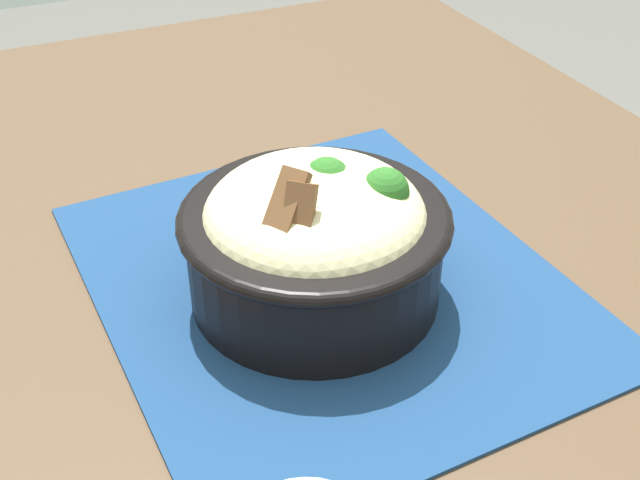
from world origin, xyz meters
name	(u,v)px	position (x,y,z in m)	size (l,w,h in m)	color
table	(290,325)	(0.00, 0.00, 0.67)	(1.14, 0.90, 0.75)	#4C3826
placemat	(326,280)	(-0.04, -0.02, 0.75)	(0.41, 0.35, 0.00)	navy
bowl	(320,234)	(-0.05, 0.00, 0.81)	(0.20, 0.20, 0.13)	black
fork	(324,227)	(0.03, -0.04, 0.75)	(0.04, 0.13, 0.00)	#B4B4B4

